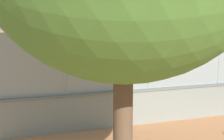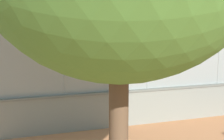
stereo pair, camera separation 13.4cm
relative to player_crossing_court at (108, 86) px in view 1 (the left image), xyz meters
The scene contains 7 objects.
ground_plane 10.53m from the player_crossing_court, 106.55° to the right, with size 260.00×260.00×0.00m, color #B27247.
perimeter_wall 5.03m from the player_crossing_court, 140.33° to the left, with size 26.44×0.92×1.39m.
fence_panel_on_wall 5.28m from the player_crossing_court, 140.33° to the left, with size 25.98×0.60×2.23m.
player_crossing_court is the anchor object (origin of this frame).
player_foreground_swinging 11.28m from the player_crossing_court, 86.84° to the right, with size 1.28×0.76×1.69m.
sports_ball 1.83m from the player_crossing_court, 147.25° to the left, with size 0.10×0.10×0.10m, color yellow.
spare_ball_by_wall 3.59m from the player_crossing_court, 29.50° to the left, with size 0.07×0.07×0.07m, color white.
Camera 1 is at (7.44, 23.55, 3.97)m, focal length 47.83 mm.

